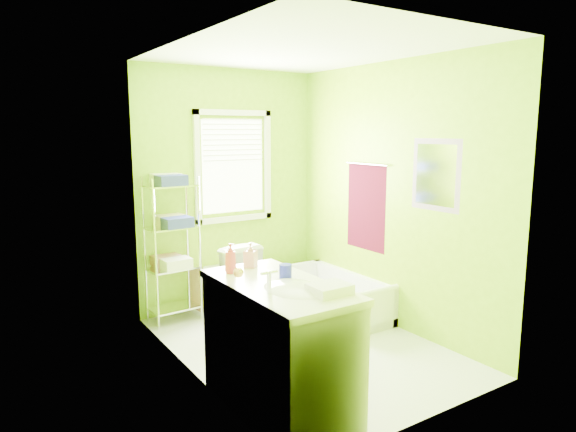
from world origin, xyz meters
TOP-DOWN VIEW (x-y plane):
  - ground at (0.00, 0.00)m, footprint 2.90×2.90m
  - room_envelope at (0.00, 0.00)m, footprint 2.14×2.94m
  - window at (0.05, 1.42)m, footprint 0.92×0.05m
  - door at (-1.04, -1.00)m, footprint 0.09×0.80m
  - right_wall_decor at (1.04, -0.02)m, footprint 0.04×1.48m
  - bathtub at (0.73, 0.51)m, footprint 0.63×1.35m
  - toilet at (-0.21, 1.14)m, footprint 0.51×0.82m
  - vanity at (-0.75, -0.79)m, footprint 0.62×1.22m
  - wire_shelf_unit at (-0.73, 1.26)m, footprint 0.52×0.42m

SIDE VIEW (x-z plane):
  - ground at x=0.00m, z-range 0.00..0.00m
  - bathtub at x=0.73m, z-range -0.08..0.36m
  - toilet at x=-0.21m, z-range 0.00..0.80m
  - vanity at x=-0.75m, z-range -0.08..1.05m
  - wire_shelf_unit at x=-0.73m, z-range 0.16..1.67m
  - door at x=-1.04m, z-range 0.00..2.00m
  - right_wall_decor at x=1.04m, z-range 0.74..1.91m
  - room_envelope at x=0.00m, z-range 0.24..2.86m
  - window at x=0.05m, z-range 1.00..2.22m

